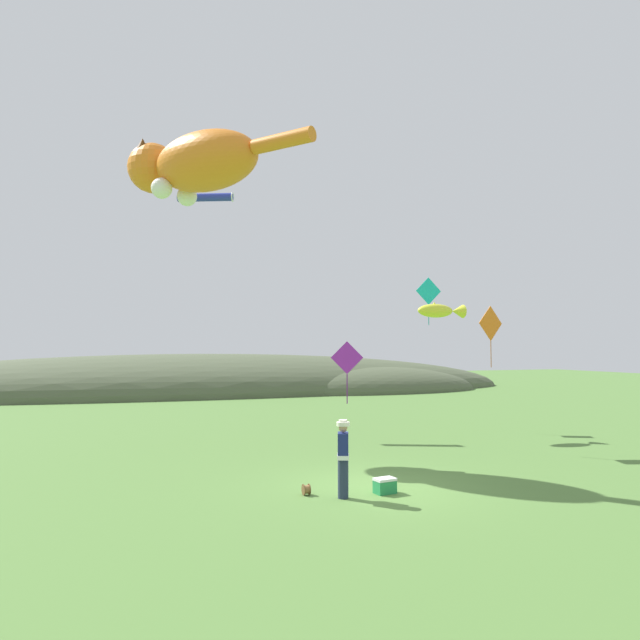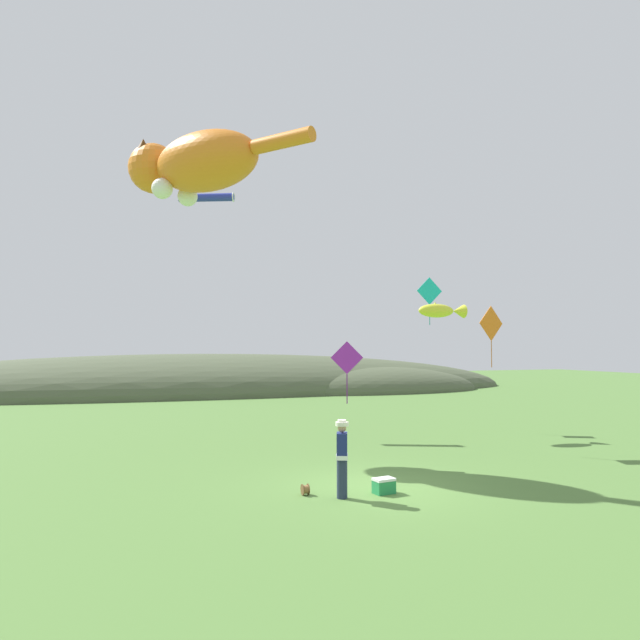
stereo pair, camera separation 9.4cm
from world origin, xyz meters
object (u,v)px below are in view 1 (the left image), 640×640
(kite_diamond_violet, at_px, (347,358))
(kite_tube_streamer, at_px, (206,197))
(festival_attendant, at_px, (343,456))
(picnic_cooler, at_px, (385,486))
(kite_spool, at_px, (306,489))
(kite_fish_windsock, at_px, (440,311))
(kite_giant_cat, at_px, (194,165))
(kite_diamond_teal, at_px, (428,291))
(kite_diamond_orange, at_px, (491,324))

(kite_diamond_violet, bearing_deg, kite_tube_streamer, 107.26)
(festival_attendant, relative_size, picnic_cooler, 3.33)
(festival_attendant, bearing_deg, kite_tube_streamer, 95.14)
(kite_spool, xyz_separation_m, kite_diamond_violet, (2.45, 3.42, 2.97))
(kite_fish_windsock, xyz_separation_m, kite_tube_streamer, (-8.52, 5.82, 5.30))
(kite_giant_cat, height_order, kite_tube_streamer, kite_giant_cat)
(picnic_cooler, bearing_deg, kite_giant_cat, 114.63)
(kite_spool, xyz_separation_m, picnic_cooler, (1.79, -0.48, 0.05))
(kite_diamond_teal, bearing_deg, kite_spool, -133.37)
(picnic_cooler, bearing_deg, festival_attendant, -176.51)
(kite_tube_streamer, bearing_deg, kite_fish_windsock, -34.34)
(kite_fish_windsock, bearing_deg, kite_diamond_violet, -146.61)
(kite_giant_cat, xyz_separation_m, kite_fish_windsock, (9.77, -0.17, -4.94))
(picnic_cooler, height_order, kite_diamond_teal, kite_diamond_teal)
(kite_spool, distance_m, kite_diamond_orange, 9.54)
(kite_tube_streamer, height_order, kite_diamond_violet, kite_tube_streamer)
(kite_spool, xyz_separation_m, kite_diamond_teal, (8.78, 9.29, 5.79))
(festival_attendant, xyz_separation_m, kite_diamond_violet, (1.74, 3.97, 2.14))
(festival_attendant, bearing_deg, kite_spool, 142.37)
(kite_diamond_violet, height_order, kite_diamond_teal, kite_diamond_teal)
(kite_spool, xyz_separation_m, kite_giant_cat, (-1.76, 7.26, 9.72))
(festival_attendant, height_order, kite_fish_windsock, kite_fish_windsock)
(kite_tube_streamer, height_order, kite_diamond_teal, kite_tube_streamer)
(kite_diamond_orange, bearing_deg, kite_spool, -155.34)
(kite_diamond_orange, bearing_deg, kite_fish_windsock, 86.90)
(kite_spool, distance_m, kite_diamond_teal, 14.03)
(picnic_cooler, relative_size, kite_diamond_orange, 0.25)
(picnic_cooler, relative_size, kite_diamond_teal, 0.25)
(kite_giant_cat, xyz_separation_m, kite_diamond_violet, (4.21, -3.84, -6.75))
(festival_attendant, distance_m, kite_spool, 1.22)
(kite_spool, height_order, picnic_cooler, picnic_cooler)
(kite_giant_cat, bearing_deg, kite_spool, -76.39)
(kite_fish_windsock, bearing_deg, kite_spool, -138.49)
(kite_diamond_teal, bearing_deg, kite_giant_cat, -169.10)
(kite_tube_streamer, bearing_deg, kite_giant_cat, -102.55)
(kite_tube_streamer, bearing_deg, festival_attendant, -84.86)
(kite_diamond_teal, bearing_deg, kite_tube_streamer, 158.71)
(picnic_cooler, distance_m, kite_diamond_teal, 13.31)
(festival_attendant, distance_m, kite_tube_streamer, 16.38)
(kite_spool, xyz_separation_m, kite_diamond_orange, (7.83, 3.59, 4.11))
(kite_spool, bearing_deg, kite_diamond_orange, 24.66)
(kite_giant_cat, relative_size, kite_fish_windsock, 3.16)
(kite_diamond_orange, bearing_deg, picnic_cooler, -145.99)
(festival_attendant, relative_size, kite_giant_cat, 0.27)
(picnic_cooler, bearing_deg, kite_spool, 165.03)
(picnic_cooler, relative_size, kite_tube_streamer, 0.21)
(kite_spool, relative_size, kite_diamond_violet, 0.14)
(kite_spool, bearing_deg, picnic_cooler, -14.97)
(kite_spool, bearing_deg, festival_attendant, -37.63)
(kite_giant_cat, bearing_deg, festival_attendant, -72.48)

